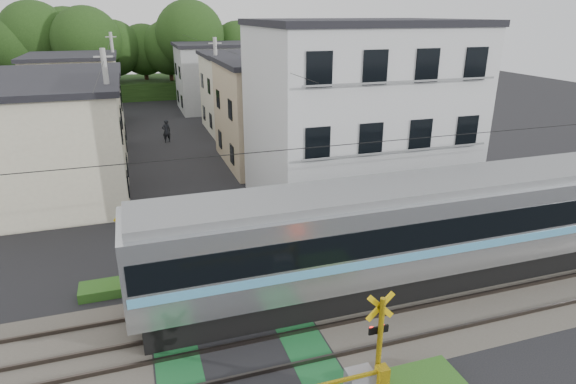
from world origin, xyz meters
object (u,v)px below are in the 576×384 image
object	(u,v)px
crossing_signal_near	(364,378)
apartment_block	(357,116)
crossing_signal_far	(144,273)
pedestrian	(166,131)

from	to	relation	value
crossing_signal_near	apartment_block	world-z (taller)	apartment_block
apartment_block	crossing_signal_far	bearing A→B (deg)	-152.22
crossing_signal_near	pedestrian	distance (m)	29.16
apartment_block	crossing_signal_near	bearing A→B (deg)	-114.22
crossing_signal_near	apartment_block	xyz separation A→B (m)	(5.91, 13.15, 3.94)
crossing_signal_near	pedestrian	size ratio (longest dim) A/B	2.61
crossing_signal_near	apartment_block	bearing A→B (deg)	65.78
crossing_signal_far	apartment_block	size ratio (longest dim) A/B	0.46
crossing_signal_far	pedestrian	bearing A→B (deg)	83.14
crossing_signal_near	crossing_signal_far	distance (m)	8.95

